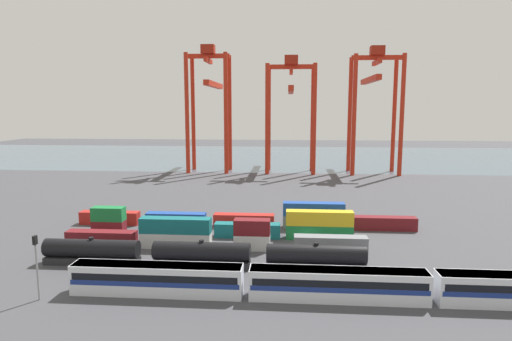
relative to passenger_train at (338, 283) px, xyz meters
name	(u,v)px	position (x,y,z in m)	size (l,w,h in m)	color
ground_plane	(301,198)	(-2.92, 62.02, -2.14)	(420.00, 420.00, 0.00)	#424247
harbour_water	(296,157)	(-2.92, 160.43, -2.14)	(400.00, 110.00, 0.01)	#475B6B
passenger_train	(338,283)	(0.00, 0.00, 0.00)	(67.78, 3.14, 3.90)	silver
freight_tank_row	(202,254)	(-19.12, 9.79, -0.19)	(48.58, 2.73, 4.19)	#232326
signal_mast	(36,259)	(-37.06, -2.93, 3.16)	(0.36, 0.60, 8.26)	gray
shipping_container_0	(102,238)	(-38.49, 18.50, -0.84)	(12.10, 2.44, 2.60)	maroon
shipping_container_1	(176,240)	(-25.39, 18.50, -0.84)	(12.10, 2.44, 2.60)	silver
shipping_container_2	(175,225)	(-25.39, 18.50, 1.76)	(12.10, 2.44, 2.60)	#146066
shipping_container_3	(252,242)	(-12.29, 18.50, -0.84)	(6.04, 2.44, 2.60)	silver
shipping_container_4	(252,227)	(-12.29, 18.50, 1.76)	(6.04, 2.44, 2.60)	maroon
shipping_container_5	(330,244)	(0.81, 18.50, -0.84)	(12.10, 2.44, 2.60)	slate
shipping_container_6	(109,227)	(-40.12, 25.44, -0.84)	(6.04, 2.44, 2.60)	maroon
shipping_container_7	(108,214)	(-40.12, 25.44, 1.76)	(6.04, 2.44, 2.60)	#197538
shipping_container_8	(177,229)	(-26.94, 25.44, -0.84)	(6.04, 2.44, 2.60)	maroon
shipping_container_9	(247,230)	(-13.76, 25.44, -0.84)	(12.10, 2.44, 2.60)	#146066
shipping_container_10	(319,232)	(-0.58, 25.44, -0.84)	(12.10, 2.44, 2.60)	#197538
shipping_container_11	(319,218)	(-0.58, 25.44, 1.76)	(12.10, 2.44, 2.60)	gold
shipping_container_12	(110,218)	(-42.90, 32.37, -0.84)	(12.10, 2.44, 2.60)	#AD211C
shipping_container_13	(176,219)	(-29.02, 32.37, -0.84)	(12.10, 2.44, 2.60)	#1C4299
shipping_container_14	(244,220)	(-15.13, 32.37, -0.84)	(12.10, 2.44, 2.60)	#AD211C
shipping_container_15	(313,222)	(-1.25, 32.37, -0.84)	(12.10, 2.44, 2.60)	slate
shipping_container_16	(314,209)	(-1.25, 32.37, 1.76)	(12.10, 2.44, 2.60)	#1C4299
shipping_container_17	(385,223)	(12.64, 32.37, -0.84)	(12.10, 2.44, 2.60)	maroon
gantry_crane_west	(210,97)	(-36.09, 110.56, 25.71)	(15.76, 34.11, 46.43)	red
gantry_crane_central	(291,101)	(-5.84, 111.62, 24.00)	(18.18, 40.10, 42.39)	red
gantry_crane_east	(374,96)	(24.41, 110.56, 25.76)	(17.90, 34.68, 45.37)	red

